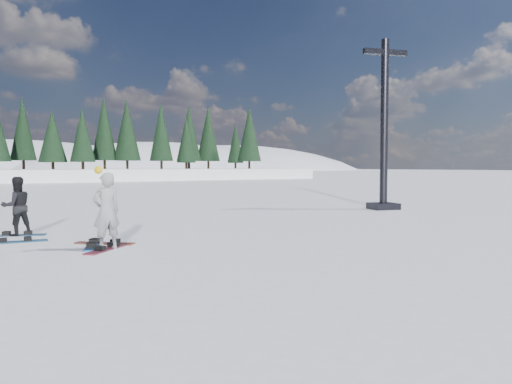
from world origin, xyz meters
TOP-DOWN VIEW (x-y plane):
  - ground at (0.00, 0.00)m, footprint 420.00×420.00m
  - lift_tower at (11.95, 3.18)m, footprint 2.02×1.42m
  - snowboarder_woman at (-1.55, -0.83)m, footprint 0.70×0.52m
  - snowboarder_man at (-2.94, 2.84)m, footprint 0.89×0.74m
  - snowboard_woman at (-1.55, -0.83)m, footprint 1.30×1.21m
  - snowboard_man at (-2.94, 2.84)m, footprint 1.49×0.83m
  - snowboard_loose_a at (-1.69, -0.17)m, footprint 0.78×1.50m
  - snowboard_loose_c at (-3.16, 1.51)m, footprint 1.52×0.43m
  - snowboard_loose_b at (-1.33, 0.07)m, footprint 1.29×1.23m

SIDE VIEW (x-z plane):
  - ground at x=0.00m, z-range 0.00..0.00m
  - snowboard_woman at x=-1.55m, z-range 0.00..0.03m
  - snowboard_man at x=-2.94m, z-range 0.00..0.03m
  - snowboard_loose_a at x=-1.69m, z-range 0.00..0.03m
  - snowboard_loose_c at x=-3.16m, z-range 0.00..0.03m
  - snowboard_loose_b at x=-1.33m, z-range 0.00..0.03m
  - snowboarder_man at x=-2.94m, z-range 0.00..1.63m
  - snowboarder_woman at x=-1.55m, z-range -0.06..1.87m
  - lift_tower at x=11.95m, z-range -0.70..6.78m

